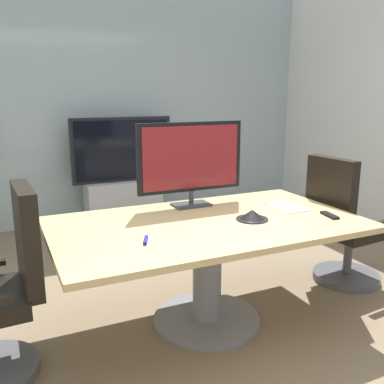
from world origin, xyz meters
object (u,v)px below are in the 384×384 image
office_chair_right (342,231)px  conference_phone (252,215)px  conference_table (207,246)px  wall_display_unit (123,189)px  remote_control (330,215)px  office_chair_left (0,300)px  tv_monitor (191,159)px

office_chair_right → conference_phone: office_chair_right is taller
conference_table → wall_display_unit: wall_display_unit is taller
conference_table → remote_control: 0.89m
conference_table → office_chair_right: (1.31, 0.09, -0.11)m
wall_display_unit → office_chair_left: bearing=-119.7°
office_chair_right → tv_monitor: 1.44m
tv_monitor → wall_display_unit: (0.03, 2.03, -0.66)m
office_chair_right → remote_control: bearing=120.9°
tv_monitor → office_chair_right: bearing=-14.9°
conference_table → office_chair_left: (-1.31, -0.02, -0.11)m
tv_monitor → conference_table: bearing=-99.4°
conference_table → tv_monitor: tv_monitor is taller
conference_table → wall_display_unit: (0.10, 2.46, -0.12)m
conference_table → office_chair_right: office_chair_right is taller
office_chair_right → tv_monitor: tv_monitor is taller
office_chair_right → conference_phone: size_ratio=4.95×
conference_phone → tv_monitor: bearing=113.5°
wall_display_unit → conference_phone: bearing=-85.7°
office_chair_left → remote_control: office_chair_left is taller
office_chair_left → tv_monitor: size_ratio=1.30×
office_chair_left → wall_display_unit: size_ratio=0.83×
office_chair_right → remote_control: size_ratio=6.41×
conference_table → conference_phone: bearing=-17.5°
conference_table → wall_display_unit: size_ratio=1.58×
conference_phone → remote_control: 0.56m
tv_monitor → wall_display_unit: tv_monitor is taller
office_chair_left → office_chair_right: size_ratio=1.00×
wall_display_unit → tv_monitor: bearing=-90.9°
office_chair_right → wall_display_unit: bearing=22.2°
tv_monitor → remote_control: bearing=-41.8°
conference_table → tv_monitor: size_ratio=2.46×
tv_monitor → remote_control: size_ratio=4.94×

